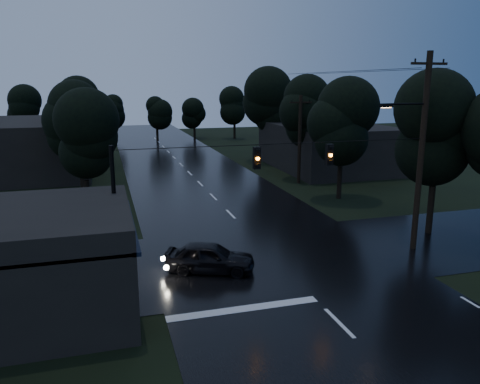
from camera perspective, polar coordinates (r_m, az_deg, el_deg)
main_road at (r=40.44m, az=-4.88°, el=0.99°), size 12.00×120.00×0.02m
cross_street at (r=23.75m, az=3.96°, el=-7.83°), size 60.00×9.00×0.02m
building_far_right at (r=48.40m, az=10.61°, el=5.47°), size 10.00×14.00×4.40m
building_far_left at (r=49.52m, az=-23.52°, el=5.12°), size 10.00×16.00×5.00m
utility_pole_main at (r=25.14m, az=21.10°, el=4.89°), size 3.50×0.30×10.00m
utility_pole_far at (r=40.39m, az=7.29°, el=6.49°), size 2.00×0.30×7.50m
anchor_pole_left at (r=20.52m, az=-14.97°, el=-2.83°), size 0.18×0.18×6.00m
span_signals at (r=21.69m, az=6.49°, el=4.46°), size 15.00×0.37×1.12m
tree_corner_near at (r=28.21m, az=23.00°, el=7.04°), size 4.48×4.48×9.44m
tree_left_a at (r=30.96m, az=-18.62°, el=6.45°), size 3.92×3.92×8.26m
tree_left_b at (r=38.91m, az=-19.17°, el=8.20°), size 4.20×4.20×8.85m
tree_left_c at (r=48.89m, az=-19.43°, el=9.50°), size 4.48×4.48×9.44m
tree_right_a at (r=35.16m, az=12.36°, el=8.17°), size 4.20×4.20×8.85m
tree_right_b at (r=42.56m, az=7.91°, el=9.67°), size 4.48×4.48×9.44m
tree_right_c at (r=52.02m, az=3.97°, el=10.79°), size 4.76×4.76×10.03m
car at (r=21.67m, az=-3.69°, el=-7.95°), size 4.41×3.03×1.39m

